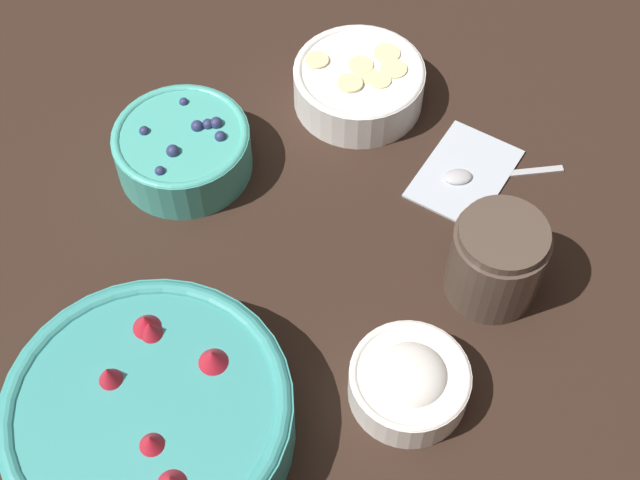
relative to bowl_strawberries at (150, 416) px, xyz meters
The scene contains 8 objects.
ground_plane 0.24m from the bowl_strawberries, 156.61° to the left, with size 4.00×4.00×0.00m, color black.
bowl_strawberries is the anchor object (origin of this frame).
bowl_blueberries 0.32m from the bowl_strawberries, 166.63° to the right, with size 0.15×0.15×0.06m.
bowl_bananas 0.47m from the bowl_strawberries, 168.27° to the left, with size 0.15×0.15×0.05m.
bowl_cream 0.24m from the bowl_strawberries, 113.37° to the left, with size 0.11×0.11×0.05m.
jar_chocolate 0.37m from the bowl_strawberries, 129.78° to the left, with size 0.10×0.10×0.10m.
napkin 0.44m from the bowl_strawberries, 147.79° to the left, with size 0.15×0.13×0.01m.
spoon 0.45m from the bowl_strawberries, 145.89° to the left, with size 0.06×0.13×0.01m.
Camera 1 is at (0.49, 0.13, 0.79)m, focal length 50.00 mm.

